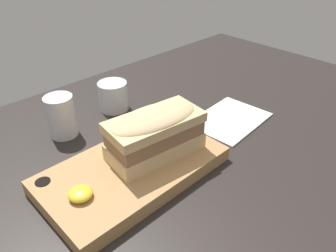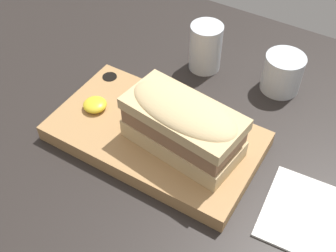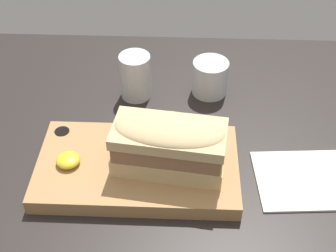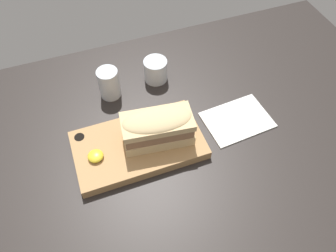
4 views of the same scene
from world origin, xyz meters
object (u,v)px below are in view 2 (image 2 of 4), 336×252
at_px(sandwich, 183,123).
at_px(water_glass, 205,50).
at_px(serving_board, 155,136).
at_px(napkin, 329,224).
at_px(wine_glass, 282,74).

xyz_separation_m(sandwich, water_glass, (-0.07, 0.22, -0.04)).
xyz_separation_m(serving_board, water_glass, (-0.02, 0.21, 0.03)).
height_order(serving_board, napkin, serving_board).
bearing_deg(sandwich, serving_board, 174.47).
bearing_deg(napkin, sandwich, 179.94).
relative_size(serving_board, wine_glass, 4.67).
bearing_deg(sandwich, water_glass, 108.95).
bearing_deg(napkin, serving_board, 178.93).
distance_m(serving_board, napkin, 0.29).
xyz_separation_m(serving_board, sandwich, (0.05, -0.01, 0.06)).
bearing_deg(sandwich, wine_glass, 72.77).
height_order(sandwich, wine_glass, sandwich).
bearing_deg(serving_board, wine_glass, 61.26).
relative_size(wine_glass, napkin, 0.37).
relative_size(serving_board, sandwich, 1.79).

